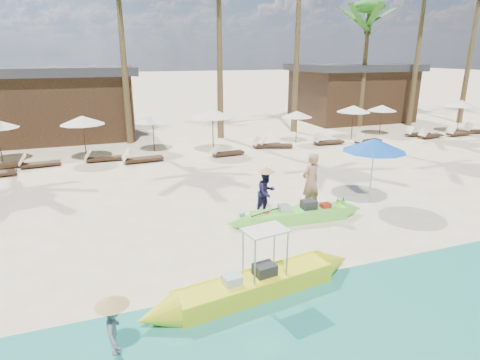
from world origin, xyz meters
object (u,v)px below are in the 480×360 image
object	(u,v)px
green_canoe	(297,215)
tourist	(311,182)
yellow_canoe	(255,285)
blue_umbrella	(375,145)

from	to	relation	value
green_canoe	tourist	bearing A→B (deg)	42.48
green_canoe	tourist	distance (m)	1.32
green_canoe	yellow_canoe	size ratio (longest dim) A/B	0.89
tourist	blue_umbrella	xyz separation A→B (m)	(2.34, -0.06, 1.09)
green_canoe	blue_umbrella	xyz separation A→B (m)	(3.17, 0.62, 1.86)
green_canoe	blue_umbrella	bearing A→B (deg)	14.22
green_canoe	blue_umbrella	distance (m)	3.73
yellow_canoe	blue_umbrella	xyz separation A→B (m)	(5.89, 3.91, 1.83)
yellow_canoe	green_canoe	bearing A→B (deg)	41.77
yellow_canoe	blue_umbrella	world-z (taller)	blue_umbrella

